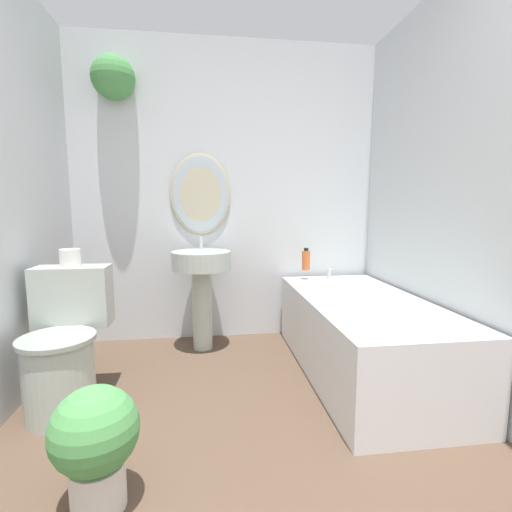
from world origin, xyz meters
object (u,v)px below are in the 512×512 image
pedestal_sink (202,277)px  toilet_paper_roll (70,258)px  potted_plant (95,440)px  toilet (64,348)px  bathtub (362,334)px  shampoo_bottle (306,260)px

pedestal_sink → toilet_paper_roll: 0.97m
pedestal_sink → potted_plant: 1.58m
toilet → bathtub: bearing=6.0°
bathtub → shampoo_bottle: shampoo_bottle is taller
pedestal_sink → bathtub: pedestal_sink is taller
toilet_paper_roll → pedestal_sink: bearing=38.7°
pedestal_sink → potted_plant: size_ratio=1.86×
shampoo_bottle → potted_plant: bearing=-126.9°
pedestal_sink → toilet_paper_roll: bearing=-141.3°
bathtub → shampoo_bottle: (-0.20, 0.67, 0.40)m
potted_plant → toilet: bearing=116.1°
toilet → potted_plant: (0.37, -0.75, -0.07)m
pedestal_sink → potted_plant: bearing=-103.6°
potted_plant → pedestal_sink: bearing=76.4°
toilet → pedestal_sink: (0.73, 0.76, 0.22)m
bathtub → potted_plant: 1.69m
toilet → potted_plant: 0.83m
bathtub → shampoo_bottle: bearing=106.8°
toilet → bathtub: toilet is taller
toilet → shampoo_bottle: (1.57, 0.86, 0.33)m
shampoo_bottle → potted_plant: shampoo_bottle is taller
toilet → bathtub: (1.77, 0.19, -0.07)m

